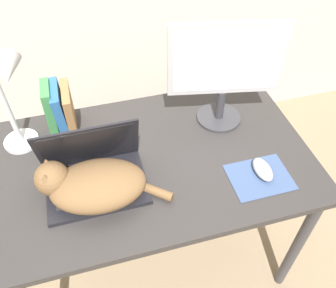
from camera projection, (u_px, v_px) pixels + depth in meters
desk at (156, 172)px, 1.38m from camera, size 1.16×0.72×0.73m
laptop at (95, 174)px, 1.21m from camera, size 0.34×0.24×0.24m
cat at (91, 184)px, 1.16m from camera, size 0.43×0.24×0.15m
external_monitor at (225, 69)px, 1.30m from camera, size 0.42×0.18×0.43m
mousepad at (260, 177)px, 1.26m from camera, size 0.22×0.17×0.00m
computer_mouse at (263, 169)px, 1.26m from camera, size 0.06×0.11×0.03m
book_row at (60, 109)px, 1.37m from camera, size 0.10×0.16×0.21m
desk_lamp at (8, 88)px, 1.16m from camera, size 0.17×0.17×0.42m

